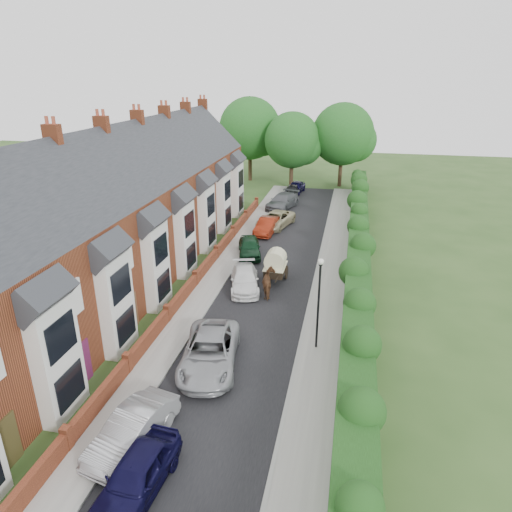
% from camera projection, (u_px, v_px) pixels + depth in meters
% --- Properties ---
extents(ground, '(140.00, 140.00, 0.00)m').
position_uv_depth(ground, '(235.00, 387.00, 21.19)').
color(ground, '#2D4C1E').
rests_on(ground, ground).
extents(road, '(6.00, 58.00, 0.02)m').
position_uv_depth(road, '(268.00, 286.00, 31.26)').
color(road, black).
rests_on(road, ground).
extents(pavement_hedge_side, '(2.20, 58.00, 0.12)m').
position_uv_depth(pavement_hedge_side, '(328.00, 291.00, 30.44)').
color(pavement_hedge_side, gray).
rests_on(pavement_hedge_side, ground).
extents(pavement_house_side, '(1.70, 58.00, 0.12)m').
position_uv_depth(pavement_house_side, '(214.00, 280.00, 31.99)').
color(pavement_house_side, gray).
rests_on(pavement_house_side, ground).
extents(kerb_hedge_side, '(0.18, 58.00, 0.13)m').
position_uv_depth(kerb_hedge_side, '(313.00, 289.00, 30.65)').
color(kerb_hedge_side, '#969791').
rests_on(kerb_hedge_side, ground).
extents(kerb_house_side, '(0.18, 58.00, 0.13)m').
position_uv_depth(kerb_house_side, '(225.00, 281.00, 31.83)').
color(kerb_house_side, '#969791').
rests_on(kerb_house_side, ground).
extents(hedge, '(2.10, 58.00, 2.85)m').
position_uv_depth(hedge, '(358.00, 272.00, 29.52)').
color(hedge, black).
rests_on(hedge, ground).
extents(terrace_row, '(9.05, 40.50, 11.50)m').
position_uv_depth(terrace_row, '(115.00, 218.00, 30.68)').
color(terrace_row, brown).
rests_on(terrace_row, ground).
extents(garden_wall_row, '(0.35, 40.35, 1.10)m').
position_uv_depth(garden_wall_row, '(196.00, 279.00, 31.12)').
color(garden_wall_row, brown).
rests_on(garden_wall_row, ground).
extents(lamppost, '(0.32, 0.32, 5.16)m').
position_uv_depth(lamppost, '(319.00, 293.00, 22.92)').
color(lamppost, black).
rests_on(lamppost, ground).
extents(tree_far_left, '(7.14, 6.80, 9.29)m').
position_uv_depth(tree_far_left, '(295.00, 142.00, 55.91)').
color(tree_far_left, '#332316').
rests_on(tree_far_left, ground).
extents(tree_far_right, '(7.98, 7.60, 10.31)m').
position_uv_depth(tree_far_right, '(346.00, 136.00, 56.33)').
color(tree_far_right, '#332316').
rests_on(tree_far_right, ground).
extents(tree_far_back, '(8.40, 8.00, 10.82)m').
position_uv_depth(tree_far_back, '(253.00, 130.00, 59.45)').
color(tree_far_back, '#332316').
rests_on(tree_far_back, ground).
extents(car_navy, '(2.07, 4.45, 1.48)m').
position_uv_depth(car_navy, '(137.00, 475.00, 15.65)').
color(car_navy, black).
rests_on(car_navy, ground).
extents(car_silver_a, '(2.47, 4.65, 1.46)m').
position_uv_depth(car_silver_a, '(133.00, 429.00, 17.69)').
color(car_silver_a, '#9C9BA0').
rests_on(car_silver_a, ground).
extents(car_silver_b, '(3.50, 6.04, 1.58)m').
position_uv_depth(car_silver_b, '(210.00, 352.00, 22.48)').
color(car_silver_b, '#9EA0A5').
rests_on(car_silver_b, ground).
extents(car_white, '(2.95, 4.88, 1.32)m').
position_uv_depth(car_white, '(245.00, 279.00, 30.65)').
color(car_white, white).
rests_on(car_white, ground).
extents(car_green, '(2.73, 4.51, 1.44)m').
position_uv_depth(car_green, '(249.00, 247.00, 36.19)').
color(car_green, '#0F321A').
rests_on(car_green, ground).
extents(car_red, '(1.90, 4.39, 1.41)m').
position_uv_depth(car_red, '(267.00, 226.00, 41.21)').
color(car_red, maroon).
rests_on(car_red, ground).
extents(car_beige, '(3.55, 5.53, 1.42)m').
position_uv_depth(car_beige, '(275.00, 220.00, 42.94)').
color(car_beige, tan).
rests_on(car_beige, ground).
extents(car_grey, '(3.43, 5.76, 1.56)m').
position_uv_depth(car_grey, '(282.00, 201.00, 48.79)').
color(car_grey, '#56595D').
rests_on(car_grey, ground).
extents(car_black, '(1.76, 3.90, 1.30)m').
position_uv_depth(car_black, '(292.00, 190.00, 53.80)').
color(car_black, black).
rests_on(car_black, ground).
extents(horse, '(1.44, 2.23, 1.74)m').
position_uv_depth(horse, '(269.00, 284.00, 29.57)').
color(horse, '#53331E').
rests_on(horse, ground).
extents(horse_cart, '(1.49, 3.29, 2.37)m').
position_uv_depth(horse_cart, '(275.00, 264.00, 31.40)').
color(horse_cart, black).
rests_on(horse_cart, ground).
extents(car_extra_far, '(2.19, 4.25, 1.38)m').
position_uv_depth(car_extra_far, '(296.00, 187.00, 55.18)').
color(car_extra_far, black).
rests_on(car_extra_far, ground).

